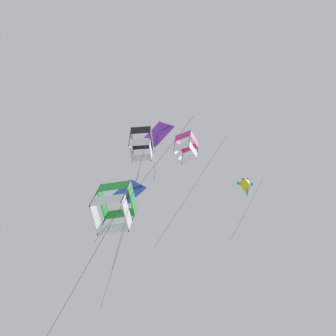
{
  "coord_description": "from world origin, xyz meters",
  "views": [
    {
      "loc": [
        20.99,
        3.97,
        20.07
      ],
      "look_at": [
        1.64,
        -0.2,
        35.6
      ],
      "focal_mm": 54.49,
      "sensor_mm": 36.0,
      "label": 1
    }
  ],
  "objects_px": {
    "kite_box_far_centre": "(141,144)",
    "kite_fish_mid_left": "(245,185)",
    "kite_diamond_near_right": "(157,135)",
    "kite_box_upper_right": "(186,147)",
    "kite_box_near_left": "(114,207)",
    "kite_diamond_highest": "(129,192)"
  },
  "relations": [
    {
      "from": "kite_box_far_centre",
      "to": "kite_fish_mid_left",
      "type": "bearing_deg",
      "value": -116.48
    },
    {
      "from": "kite_diamond_near_right",
      "to": "kite_box_upper_right",
      "type": "height_order",
      "value": "kite_box_upper_right"
    },
    {
      "from": "kite_diamond_near_right",
      "to": "kite_box_far_centre",
      "type": "height_order",
      "value": "kite_diamond_near_right"
    },
    {
      "from": "kite_diamond_near_right",
      "to": "kite_box_near_left",
      "type": "bearing_deg",
      "value": 68.15
    },
    {
      "from": "kite_box_near_left",
      "to": "kite_fish_mid_left",
      "type": "distance_m",
      "value": 13.2
    },
    {
      "from": "kite_box_far_centre",
      "to": "kite_box_upper_right",
      "type": "relative_size",
      "value": 0.71
    },
    {
      "from": "kite_box_upper_right",
      "to": "kite_fish_mid_left",
      "type": "height_order",
      "value": "kite_box_upper_right"
    },
    {
      "from": "kite_diamond_near_right",
      "to": "kite_diamond_highest",
      "type": "relative_size",
      "value": 0.95
    },
    {
      "from": "kite_diamond_highest",
      "to": "kite_fish_mid_left",
      "type": "height_order",
      "value": "kite_fish_mid_left"
    },
    {
      "from": "kite_diamond_near_right",
      "to": "kite_diamond_highest",
      "type": "height_order",
      "value": "kite_diamond_highest"
    },
    {
      "from": "kite_box_upper_right",
      "to": "kite_diamond_highest",
      "type": "bearing_deg",
      "value": 35.16
    },
    {
      "from": "kite_box_near_left",
      "to": "kite_fish_mid_left",
      "type": "bearing_deg",
      "value": -113.99
    },
    {
      "from": "kite_diamond_near_right",
      "to": "kite_fish_mid_left",
      "type": "relative_size",
      "value": 1.56
    },
    {
      "from": "kite_diamond_near_right",
      "to": "kite_box_far_centre",
      "type": "xyz_separation_m",
      "value": [
        1.86,
        -0.2,
        -2.1
      ]
    },
    {
      "from": "kite_diamond_near_right",
      "to": "kite_diamond_highest",
      "type": "bearing_deg",
      "value": -51.59
    },
    {
      "from": "kite_box_far_centre",
      "to": "kite_box_upper_right",
      "type": "distance_m",
      "value": 10.21
    },
    {
      "from": "kite_diamond_highest",
      "to": "kite_box_near_left",
      "type": "height_order",
      "value": "kite_diamond_highest"
    },
    {
      "from": "kite_diamond_highest",
      "to": "kite_box_far_centre",
      "type": "distance_m",
      "value": 7.97
    },
    {
      "from": "kite_box_far_centre",
      "to": "kite_diamond_near_right",
      "type": "bearing_deg",
      "value": -102.48
    },
    {
      "from": "kite_box_far_centre",
      "to": "kite_diamond_highest",
      "type": "bearing_deg",
      "value": -75.77
    },
    {
      "from": "kite_diamond_near_right",
      "to": "kite_diamond_highest",
      "type": "xyz_separation_m",
      "value": [
        -5.09,
        -2.8,
        0.78
      ]
    },
    {
      "from": "kite_box_far_centre",
      "to": "kite_box_near_left",
      "type": "distance_m",
      "value": 3.03
    }
  ]
}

